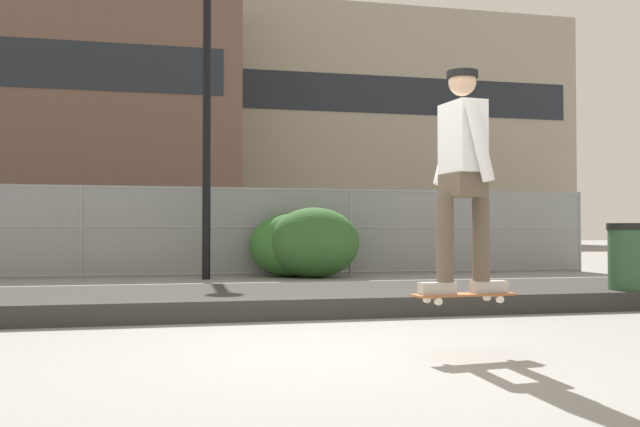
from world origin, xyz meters
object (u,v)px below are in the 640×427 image
object	(u,v)px
skater	(463,166)
trash_bin	(632,265)
skateboard	(463,295)
shrub_left	(290,245)
street_lamp	(207,73)
shrub_center	(314,243)

from	to	relation	value
skater	trash_bin	xyz separation A→B (m)	(3.38, 2.59, -0.91)
skateboard	shrub_left	distance (m)	9.39
street_lamp	shrub_left	bearing A→B (deg)	13.11
skateboard	street_lamp	world-z (taller)	street_lamp
shrub_center	skateboard	bearing A→B (deg)	-95.38
shrub_center	trash_bin	bearing A→B (deg)	-68.32
street_lamp	shrub_left	xyz separation A→B (m)	(1.73, 0.40, -3.37)
skater	trash_bin	bearing A→B (deg)	37.42
skateboard	street_lamp	size ratio (longest dim) A/B	0.13
skateboard	shrub_center	world-z (taller)	shrub_center
shrub_left	trash_bin	xyz separation A→B (m)	(2.96, -6.79, -0.13)
shrub_center	trash_bin	size ratio (longest dim) A/B	1.77
shrub_center	shrub_left	bearing A→B (deg)	136.26
skateboard	shrub_center	distance (m)	9.02
skater	shrub_left	world-z (taller)	skater
shrub_center	skater	bearing A→B (deg)	-95.38
street_lamp	skateboard	bearing A→B (deg)	-81.72
street_lamp	shrub_center	bearing A→B (deg)	0.05
street_lamp	shrub_center	world-z (taller)	street_lamp
shrub_left	shrub_center	bearing A→B (deg)	-43.74
skater	shrub_center	size ratio (longest dim) A/B	0.94
skateboard	skater	xyz separation A→B (m)	(0.00, -0.00, 0.98)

